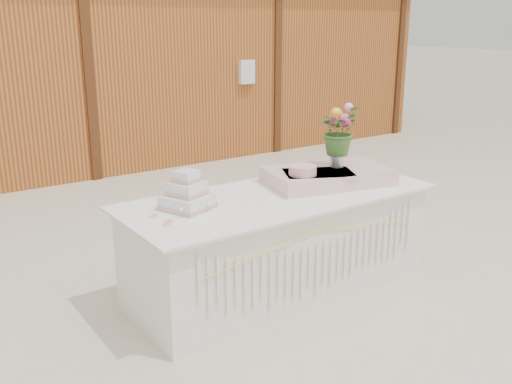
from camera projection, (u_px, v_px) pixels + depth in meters
ground at (278, 289)px, 4.47m from camera, size 80.00×80.00×0.00m
barn at (41, 45)px, 8.69m from camera, size 12.60×4.60×3.30m
cake_table at (279, 243)px, 4.36m from camera, size 2.40×1.00×0.77m
wedding_cake at (187, 196)px, 3.91m from camera, size 0.39×0.39×0.27m
pink_cake_stand at (303, 177)px, 4.34m from camera, size 0.27×0.27×0.19m
satin_runner at (328, 176)px, 4.55m from camera, size 1.07×0.76×0.12m
flower_vase at (337, 158)px, 4.57m from camera, size 0.11×0.11×0.15m
bouquet at (338, 124)px, 4.49m from camera, size 0.45×0.42×0.40m
loose_flowers at (163, 218)px, 3.73m from camera, size 0.21×0.33×0.02m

